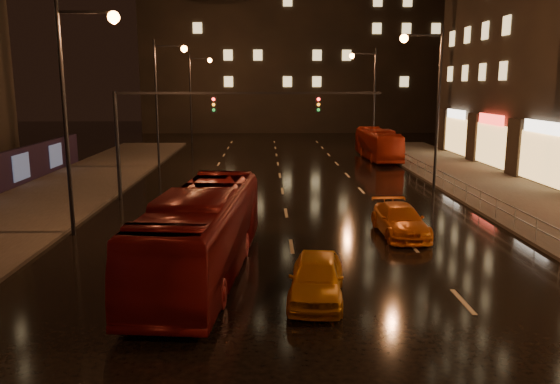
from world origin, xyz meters
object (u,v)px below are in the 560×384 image
at_px(bus_red, 202,232).
at_px(taxi_near, 317,278).
at_px(bus_curb, 378,144).
at_px(taxi_far, 400,220).

distance_m(bus_red, taxi_near, 4.51).
distance_m(bus_curb, taxi_far, 25.35).
bearing_deg(bus_red, bus_curb, 73.66).
height_order(taxi_near, taxi_far, taxi_near).
relative_size(bus_red, taxi_far, 2.41).
height_order(bus_curb, taxi_near, bus_curb).
xyz_separation_m(bus_curb, taxi_far, (-4.11, -25.01, -0.69)).
bearing_deg(taxi_far, bus_red, -150.20).
distance_m(bus_red, bus_curb, 32.40).
bearing_deg(taxi_far, taxi_near, -122.57).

